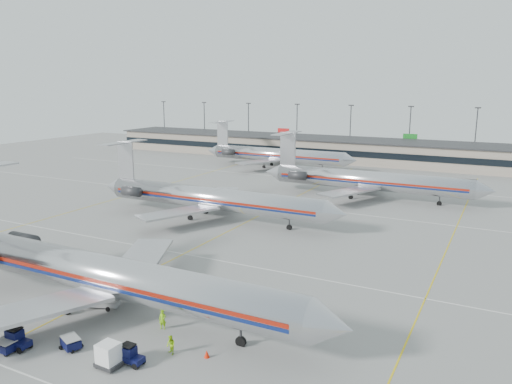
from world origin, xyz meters
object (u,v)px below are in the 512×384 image
Objects in this scene: belt_loader at (103,302)px; jet_foreground at (100,273)px; jet_second_row at (208,198)px; tug_center at (16,339)px; uld_container at (109,355)px.

jet_foreground is at bearing -89.67° from belt_loader.
tug_center is at bearing -78.94° from jet_second_row.
belt_loader reaches higher than tug_center.
belt_loader reaches higher than uld_container.
jet_second_row is at bearing 98.56° from tug_center.
jet_second_row is 34.29m from belt_loader.
jet_foreground reaches higher than uld_container.
jet_foreground is 3.14m from belt_loader.
jet_foreground is 1.07× the size of jet_second_row.
uld_container is 11.18m from belt_loader.
jet_second_row is at bearing 115.70° from uld_container.
jet_foreground is 9.36m from tug_center.
jet_foreground reaches higher than jet_second_row.
tug_center is 1.15× the size of uld_container.
uld_container is (8.79, 1.39, 0.17)m from tug_center.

